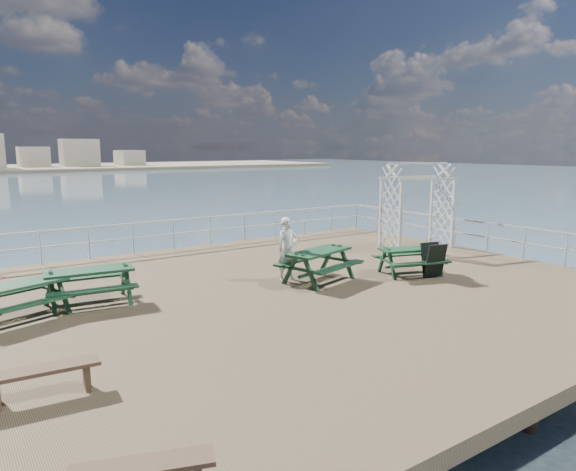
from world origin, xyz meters
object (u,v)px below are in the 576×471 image
(picnic_table_c, at_px, (319,259))
(picnic_table_e, at_px, (411,255))
(picnic_table_d, at_px, (21,293))
(person, at_px, (288,249))
(flat_bench_far, at_px, (43,375))
(trellis_arbor, at_px, (417,210))
(picnic_table_b, at_px, (90,279))

(picnic_table_c, xyz_separation_m, picnic_table_e, (2.70, -0.86, -0.07))
(picnic_table_c, xyz_separation_m, picnic_table_d, (-7.24, 1.13, -0.05))
(person, bearing_deg, flat_bench_far, -154.90)
(flat_bench_far, relative_size, trellis_arbor, 0.52)
(picnic_table_b, distance_m, person, 5.16)
(picnic_table_b, bearing_deg, picnic_table_e, -7.98)
(picnic_table_c, bearing_deg, picnic_table_d, 155.36)
(picnic_table_d, xyz_separation_m, flat_bench_far, (-0.26, -4.12, -0.23))
(picnic_table_d, bearing_deg, picnic_table_e, -29.33)
(picnic_table_b, height_order, trellis_arbor, trellis_arbor)
(picnic_table_c, relative_size, picnic_table_d, 1.08)
(trellis_arbor, distance_m, person, 6.87)
(trellis_arbor, bearing_deg, person, -156.68)
(flat_bench_far, relative_size, person, 0.92)
(picnic_table_b, bearing_deg, picnic_table_d, -163.16)
(picnic_table_b, bearing_deg, picnic_table_c, -6.62)
(picnic_table_b, relative_size, picnic_table_e, 0.99)
(picnic_table_e, xyz_separation_m, trellis_arbor, (3.33, 2.77, 0.83))
(picnic_table_e, height_order, trellis_arbor, trellis_arbor)
(flat_bench_far, bearing_deg, picnic_table_d, 91.74)
(picnic_table_e, distance_m, trellis_arbor, 4.41)
(flat_bench_far, height_order, trellis_arbor, trellis_arbor)
(trellis_arbor, bearing_deg, picnic_table_b, -165.50)
(flat_bench_far, height_order, person, person)
(picnic_table_c, relative_size, picnic_table_e, 1.10)
(flat_bench_far, bearing_deg, picnic_table_b, 73.70)
(picnic_table_c, height_order, picnic_table_d, picnic_table_c)
(picnic_table_b, bearing_deg, person, -2.32)
(picnic_table_c, distance_m, picnic_table_e, 2.84)
(picnic_table_c, height_order, picnic_table_e, picnic_table_c)
(picnic_table_e, relative_size, trellis_arbor, 0.69)
(flat_bench_far, bearing_deg, trellis_arbor, 25.23)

